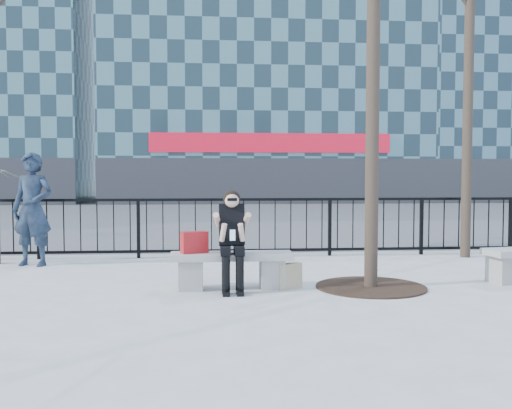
{
  "coord_description": "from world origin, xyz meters",
  "views": [
    {
      "loc": [
        -0.32,
        -7.66,
        1.55
      ],
      "look_at": [
        0.4,
        0.8,
        1.1
      ],
      "focal_mm": 40.0,
      "sensor_mm": 36.0,
      "label": 1
    }
  ],
  "objects": [
    {
      "name": "ground",
      "position": [
        0.0,
        0.0,
        0.0
      ],
      "size": [
        120.0,
        120.0,
        0.0
      ],
      "primitive_type": "plane",
      "color": "#A2A19C",
      "rests_on": "ground"
    },
    {
      "name": "street_surface",
      "position": [
        0.0,
        15.0,
        0.0
      ],
      "size": [
        60.0,
        23.0,
        0.01
      ],
      "primitive_type": "cube",
      "color": "#474747",
      "rests_on": "ground"
    },
    {
      "name": "railing",
      "position": [
        0.0,
        3.0,
        0.55
      ],
      "size": [
        14.0,
        0.06,
        1.1
      ],
      "color": "black",
      "rests_on": "ground"
    },
    {
      "name": "tree_grate",
      "position": [
        1.9,
        -0.1,
        0.01
      ],
      "size": [
        1.5,
        1.5,
        0.02
      ],
      "primitive_type": "cylinder",
      "color": "black",
      "rests_on": "ground"
    },
    {
      "name": "bench_main",
      "position": [
        0.0,
        0.0,
        0.3
      ],
      "size": [
        1.65,
        0.46,
        0.49
      ],
      "color": "slate",
      "rests_on": "ground"
    },
    {
      "name": "seated_woman",
      "position": [
        0.0,
        -0.16,
        0.67
      ],
      "size": [
        0.5,
        0.64,
        1.34
      ],
      "color": "black",
      "rests_on": "ground"
    },
    {
      "name": "handbag",
      "position": [
        -0.5,
        0.02,
        0.63
      ],
      "size": [
        0.39,
        0.27,
        0.29
      ],
      "primitive_type": "cube",
      "rotation": [
        0.0,
        0.0,
        0.34
      ],
      "color": "#AA1418",
      "rests_on": "bench_main"
    },
    {
      "name": "shopping_bag",
      "position": [
        0.77,
        -0.07,
        0.17
      ],
      "size": [
        0.39,
        0.29,
        0.34
      ],
      "primitive_type": "cube",
      "rotation": [
        0.0,
        0.0,
        0.47
      ],
      "color": "#C8BF8E",
      "rests_on": "ground"
    },
    {
      "name": "standing_man",
      "position": [
        -3.28,
        2.24,
        0.96
      ],
      "size": [
        0.79,
        0.62,
        1.92
      ],
      "primitive_type": "imported",
      "rotation": [
        0.0,
        0.0,
        -0.24
      ],
      "color": "black",
      "rests_on": "ground"
    }
  ]
}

